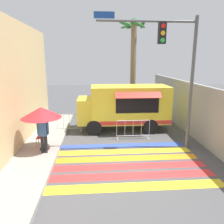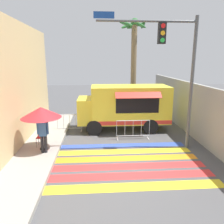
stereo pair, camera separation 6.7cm
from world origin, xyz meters
name	(u,v)px [view 1 (the left image)]	position (x,y,z in m)	size (l,w,h in m)	color
ground_plane	(128,160)	(0.00, 0.00, 0.00)	(60.00, 60.00, 0.00)	#4C4C4F
sidewalk_left	(3,162)	(-5.37, 0.00, 0.09)	(4.40, 16.00, 0.18)	#99968E
concrete_wall_right	(193,110)	(4.24, 3.00, 1.52)	(0.20, 16.00, 3.05)	gray
crosswalk_painted	(128,162)	(0.00, -0.24, 0.00)	(6.40, 4.36, 0.01)	yellow
food_truck	(123,105)	(0.31, 4.38, 1.58)	(5.59, 2.65, 2.78)	yellow
traffic_signal_pole	(175,60)	(2.28, 1.18, 4.35)	(4.68, 0.29, 6.36)	#515456
patio_umbrella	(41,113)	(-3.89, 1.06, 1.98)	(1.84, 1.84, 2.06)	black
folding_chair	(42,135)	(-4.06, 1.55, 0.73)	(0.44, 0.44, 0.92)	#4C4C51
vendor_person	(43,132)	(-3.77, 0.66, 1.16)	(0.53, 0.23, 1.73)	black
barricade_front	(133,130)	(0.68, 2.58, 0.54)	(1.87, 0.44, 1.10)	#B7BABF
barricade_side	(69,123)	(-3.02, 4.21, 0.53)	(1.51, 0.44, 1.10)	#B7BABF
palm_tree	(133,56)	(1.61, 8.53, 4.61)	(2.13, 2.33, 7.42)	#7A664C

